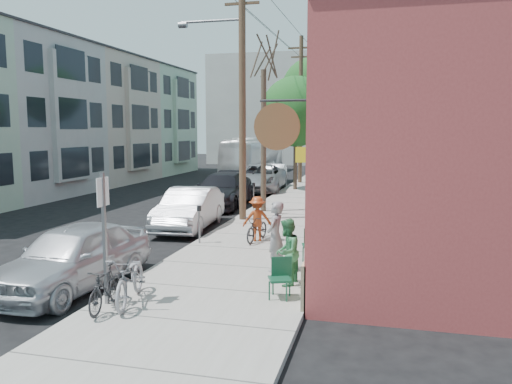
% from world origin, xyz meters
% --- Properties ---
extents(ground, '(120.00, 120.00, 0.00)m').
position_xyz_m(ground, '(0.00, 0.00, 0.00)').
color(ground, black).
extents(sidewalk, '(4.50, 58.00, 0.15)m').
position_xyz_m(sidewalk, '(4.25, 11.00, 0.07)').
color(sidewalk, gray).
rests_on(sidewalk, ground).
extents(cafe_building, '(6.60, 20.20, 6.61)m').
position_xyz_m(cafe_building, '(8.99, 4.99, 3.30)').
color(cafe_building, '#953737').
rests_on(cafe_building, ground).
extents(apartment_row, '(6.30, 32.00, 9.00)m').
position_xyz_m(apartment_row, '(-11.85, 14.00, 4.50)').
color(apartment_row, '#9FB89C').
rests_on(apartment_row, ground).
extents(end_cap_building, '(18.00, 8.00, 12.00)m').
position_xyz_m(end_cap_building, '(-2.00, 42.00, 6.00)').
color(end_cap_building, '#A6A5A1').
rests_on(end_cap_building, ground).
extents(sign_post, '(0.07, 0.45, 2.80)m').
position_xyz_m(sign_post, '(2.35, -5.51, 1.83)').
color(sign_post, slate).
rests_on(sign_post, sidewalk).
extents(parking_meter_near, '(0.14, 0.14, 1.24)m').
position_xyz_m(parking_meter_near, '(2.25, 0.36, 0.98)').
color(parking_meter_near, slate).
rests_on(parking_meter_near, sidewalk).
extents(parking_meter_far, '(0.14, 0.14, 1.24)m').
position_xyz_m(parking_meter_far, '(2.25, 7.50, 0.98)').
color(parking_meter_far, slate).
rests_on(parking_meter_far, sidewalk).
extents(utility_pole_near, '(3.57, 0.28, 10.00)m').
position_xyz_m(utility_pole_near, '(2.39, 4.91, 5.41)').
color(utility_pole_near, '#503A28').
rests_on(utility_pole_near, sidewalk).
extents(utility_pole_far, '(1.80, 0.28, 10.00)m').
position_xyz_m(utility_pole_far, '(2.45, 19.85, 5.34)').
color(utility_pole_far, '#503A28').
rests_on(utility_pole_far, sidewalk).
extents(tree_bare, '(0.24, 0.24, 6.31)m').
position_xyz_m(tree_bare, '(2.80, 7.16, 3.30)').
color(tree_bare, '#44392C').
rests_on(tree_bare, sidewalk).
extents(tree_leafy_mid, '(4.29, 4.29, 6.92)m').
position_xyz_m(tree_leafy_mid, '(2.80, 15.77, 4.92)').
color(tree_leafy_mid, '#44392C').
rests_on(tree_leafy_mid, sidewalk).
extents(tree_leafy_far, '(4.88, 4.88, 9.17)m').
position_xyz_m(tree_leafy_far, '(2.80, 23.89, 6.87)').
color(tree_leafy_far, '#44392C').
rests_on(tree_leafy_far, sidewalk).
extents(patio_chair_a, '(0.62, 0.62, 0.88)m').
position_xyz_m(patio_chair_a, '(6.08, -0.93, 0.59)').
color(patio_chair_a, '#12412B').
rests_on(patio_chair_a, sidewalk).
extents(patio_chair_b, '(0.65, 0.65, 0.88)m').
position_xyz_m(patio_chair_b, '(5.86, -4.28, 0.59)').
color(patio_chair_b, '#12412B').
rests_on(patio_chair_b, sidewalk).
extents(patron_grey, '(0.51, 0.71, 1.84)m').
position_xyz_m(patron_grey, '(5.31, -2.18, 1.07)').
color(patron_grey, gray).
rests_on(patron_grey, sidewalk).
extents(patron_green, '(0.69, 0.84, 1.60)m').
position_xyz_m(patron_green, '(5.83, -3.30, 0.95)').
color(patron_green, '#317B4A').
rests_on(patron_green, sidewalk).
extents(cyclist, '(1.08, 0.80, 1.49)m').
position_xyz_m(cyclist, '(4.01, 1.13, 0.90)').
color(cyclist, '#903615').
rests_on(cyclist, sidewalk).
extents(cyclist_bike, '(0.80, 1.70, 0.86)m').
position_xyz_m(cyclist_bike, '(4.01, 1.13, 0.58)').
color(cyclist_bike, black).
rests_on(cyclist_bike, sidewalk).
extents(parked_bike_a, '(0.59, 1.56, 0.92)m').
position_xyz_m(parked_bike_a, '(2.52, -5.83, 0.61)').
color(parked_bike_a, black).
rests_on(parked_bike_a, sidewalk).
extents(parked_bike_b, '(1.15, 2.13, 1.06)m').
position_xyz_m(parked_bike_b, '(2.82, -5.31, 0.68)').
color(parked_bike_b, gray).
rests_on(parked_bike_b, sidewalk).
extents(car_0, '(2.22, 4.81, 1.60)m').
position_xyz_m(car_0, '(0.80, -4.40, 0.80)').
color(car_0, '#B8BAC1').
rests_on(car_0, ground).
extents(car_1, '(2.06, 4.92, 1.58)m').
position_xyz_m(car_1, '(0.80, 3.15, 0.79)').
color(car_1, silver).
rests_on(car_1, ground).
extents(car_2, '(2.49, 5.78, 1.66)m').
position_xyz_m(car_2, '(0.30, 8.91, 0.83)').
color(car_2, black).
rests_on(car_2, ground).
extents(car_3, '(3.23, 6.27, 1.69)m').
position_xyz_m(car_3, '(0.66, 15.31, 0.85)').
color(car_3, '#919498').
rests_on(car_3, ground).
extents(car_4, '(1.75, 4.12, 1.32)m').
position_xyz_m(car_4, '(0.45, 20.86, 0.66)').
color(car_4, '#B4B8BC').
rests_on(car_4, ground).
extents(bus, '(2.93, 11.41, 3.16)m').
position_xyz_m(bus, '(-2.84, 27.49, 1.58)').
color(bus, white).
rests_on(bus, ground).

